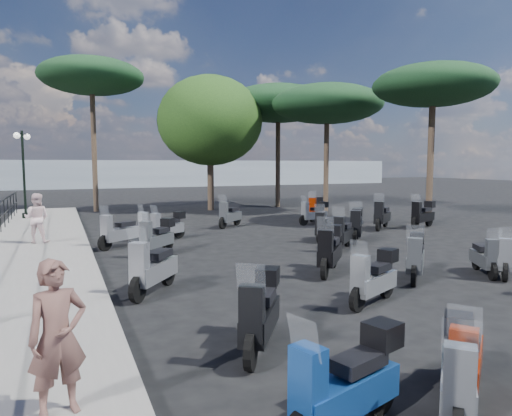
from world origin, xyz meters
name	(u,v)px	position (x,y,z in m)	size (l,w,h in m)	color
ground	(313,268)	(0.00, 0.00, 0.00)	(120.00, 120.00, 0.00)	black
sidewalk	(32,264)	(-6.50, 3.00, 0.07)	(3.00, 30.00, 0.15)	slate
lamp_post_2	(24,169)	(-7.25, 13.43, 2.41)	(0.64, 1.09, 3.96)	black
woman	(58,337)	(-5.86, -5.03, 0.93)	(0.57, 0.37, 1.56)	brown
pedestrian_far	(37,218)	(-6.48, 5.95, 0.93)	(0.76, 0.59, 1.56)	silver
scooter_0	(346,386)	(-3.33, -6.26, 0.49)	(1.61, 0.74, 1.31)	black
scooter_1	(465,362)	(-1.71, -6.21, 0.42)	(1.25, 1.02, 1.21)	black
scooter_2	(260,314)	(-3.27, -4.08, 0.52)	(1.13, 1.51, 1.38)	black
scooter_3	(153,269)	(-4.13, -0.67, 0.50)	(1.22, 1.51, 1.45)	black
scooter_4	(157,238)	(-3.26, 3.30, 0.50)	(1.28, 1.30, 1.32)	black
scooter_5	(119,233)	(-4.13, 4.84, 0.48)	(1.44, 1.14, 1.38)	black
scooter_7	(458,376)	(-2.12, -6.49, 0.47)	(1.24, 1.19, 1.25)	black
scooter_8	(374,279)	(-0.46, -2.99, 0.48)	(1.50, 0.88, 1.28)	black
scooter_9	(330,251)	(0.12, -0.57, 0.54)	(1.34, 1.45, 1.44)	black
scooter_10	(155,227)	(-2.83, 5.83, 0.44)	(1.55, 0.76, 1.28)	black
scooter_11	(167,227)	(-2.43, 5.68, 0.47)	(1.43, 0.92, 1.25)	black
scooter_13	(503,258)	(3.64, -2.46, 0.43)	(1.18, 1.14, 1.23)	black
scooter_14	(415,258)	(1.55, -1.89, 0.50)	(1.29, 1.29, 1.33)	black
scooter_15	(342,234)	(2.09, 1.82, 0.47)	(1.33, 1.24, 1.37)	black
scooter_16	(356,226)	(3.31, 2.81, 0.54)	(1.27, 1.50, 1.43)	black
scooter_17	(230,216)	(0.63, 7.86, 0.48)	(1.37, 1.23, 1.38)	black
scooter_19	(485,258)	(3.37, -2.20, 0.41)	(0.87, 1.32, 1.18)	black
scooter_21	(323,227)	(2.47, 3.51, 0.45)	(1.24, 1.21, 1.30)	black
scooter_22	(382,217)	(6.05, 4.90, 0.51)	(1.51, 1.27, 1.48)	black
scooter_23	(314,213)	(4.30, 7.25, 0.48)	(1.58, 0.62, 1.27)	black
scooter_28	(423,215)	(7.89, 4.60, 0.53)	(1.69, 0.89, 1.41)	black
scooter_29	(316,209)	(5.07, 8.41, 0.53)	(1.35, 1.37, 1.40)	black
broadleaf_tree	(210,121)	(2.09, 14.97, 5.01)	(5.90, 5.90, 7.52)	#38281E
pine_0	(278,104)	(6.45, 15.22, 6.20)	(6.39, 6.39, 7.33)	#38281E
pine_1	(327,104)	(7.64, 11.65, 5.81)	(6.02, 6.02, 6.88)	#38281E
pine_2	(92,77)	(-3.97, 16.75, 7.27)	(5.54, 5.54, 8.27)	#38281E
pine_3	(433,86)	(9.15, 5.58, 5.95)	(5.14, 5.14, 6.88)	#38281E
distant_hills	(114,174)	(0.00, 45.00, 1.50)	(70.00, 8.00, 3.00)	gray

